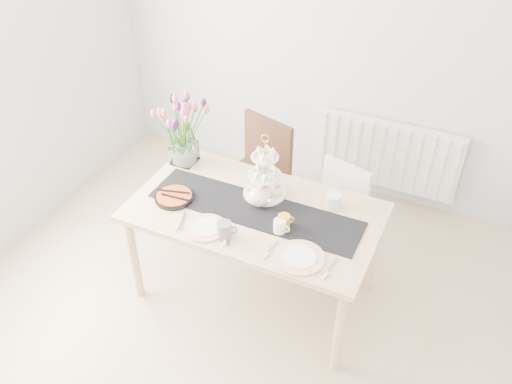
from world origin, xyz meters
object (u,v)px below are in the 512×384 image
at_px(tulip_vase, 181,122).
at_px(teapot, 260,197).
at_px(chair_brown, 258,168).
at_px(cream_jug, 333,201).
at_px(mug_grey, 224,230).
at_px(plate_right, 299,258).
at_px(tart_tin, 174,197).
at_px(plate_left, 206,228).
at_px(mug_white, 280,226).
at_px(mug_orange, 284,222).
at_px(dining_table, 255,219).
at_px(cake_stand, 265,180).
at_px(chair_white, 336,208).
at_px(radiator, 387,155).

bearing_deg(tulip_vase, teapot, -17.97).
relative_size(chair_brown, teapot, 4.07).
height_order(cream_jug, mug_grey, mug_grey).
xyz_separation_m(teapot, plate_right, (0.41, -0.35, -0.06)).
xyz_separation_m(tart_tin, plate_left, (0.33, -0.17, -0.01)).
relative_size(mug_white, mug_orange, 0.99).
height_order(dining_table, cake_stand, cake_stand).
height_order(mug_grey, mug_orange, mug_grey).
bearing_deg(chair_white, teapot, -108.34).
bearing_deg(plate_right, cream_jug, 87.88).
bearing_deg(cream_jug, chair_brown, 161.17).
xyz_separation_m(dining_table, mug_white, (0.23, -0.13, 0.12)).
bearing_deg(mug_orange, radiator, 32.69).
xyz_separation_m(cake_stand, tart_tin, (-0.52, -0.29, -0.10)).
bearing_deg(mug_white, mug_orange, 87.88).
bearing_deg(plate_right, radiator, 86.36).
height_order(mug_orange, plate_left, mug_orange).
relative_size(cake_stand, mug_white, 4.55).
bearing_deg(teapot, tart_tin, -140.02).
height_order(chair_white, plate_right, chair_white).
relative_size(dining_table, mug_grey, 14.92).
xyz_separation_m(dining_table, cake_stand, (-0.01, 0.17, 0.20)).
height_order(cake_stand, plate_left, cake_stand).
bearing_deg(dining_table, mug_white, -29.85).
bearing_deg(mug_grey, tart_tin, 132.51).
height_order(radiator, plate_left, plate_left).
xyz_separation_m(cake_stand, mug_grey, (-0.05, -0.48, -0.07)).
distance_m(radiator, mug_white, 1.66).
bearing_deg(mug_white, mug_grey, -141.95).
bearing_deg(plate_left, tulip_vase, 130.83).
relative_size(tulip_vase, plate_right, 2.02).
distance_m(tulip_vase, mug_white, 1.05).
bearing_deg(chair_brown, mug_white, -41.22).
distance_m(radiator, dining_table, 1.57).
distance_m(tulip_vase, cake_stand, 0.72).
relative_size(dining_table, plate_right, 5.41).
height_order(tulip_vase, mug_grey, tulip_vase).
bearing_deg(chair_white, radiator, 94.76).
relative_size(radiator, plate_left, 4.54).
xyz_separation_m(radiator, chair_brown, (-0.84, -0.75, 0.09)).
relative_size(chair_brown, tulip_vase, 1.54).
bearing_deg(cake_stand, tulip_vase, 170.71).
distance_m(cream_jug, plate_right, 0.54).
xyz_separation_m(radiator, tulip_vase, (-1.23, -1.18, 0.63)).
bearing_deg(mug_grey, chair_white, 39.23).
xyz_separation_m(cake_stand, plate_right, (0.43, -0.46, -0.11)).
bearing_deg(dining_table, chair_white, 58.12).
bearing_deg(chair_brown, dining_table, -50.34).
xyz_separation_m(dining_table, mug_grey, (-0.05, -0.31, 0.13)).
bearing_deg(teapot, tulip_vase, -176.22).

